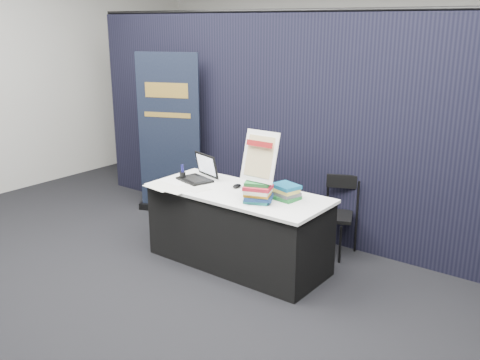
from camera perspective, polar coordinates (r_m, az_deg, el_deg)
name	(u,v)px	position (r m, az deg, el deg)	size (l,w,h in m)	color
floor	(202,284)	(5.02, -4.12, -10.96)	(8.00, 8.00, 0.00)	black
wall_back	(389,63)	(7.91, 15.56, 11.92)	(8.00, 0.02, 3.50)	#A9A79F
drape_partition	(297,128)	(5.85, 6.10, 5.50)	(6.00, 0.08, 2.40)	black
display_table	(238,228)	(5.24, -0.22, -5.12)	(1.80, 0.75, 0.75)	black
laptop	(198,174)	(5.49, -4.53, 0.66)	(0.40, 0.36, 0.26)	black
mouse	(237,186)	(5.23, -0.33, -0.64)	(0.07, 0.11, 0.03)	black
brochure_left	(175,190)	(5.20, -7.00, -1.04)	(0.27, 0.19, 0.00)	silver
brochure_mid	(161,186)	(5.32, -8.38, -0.68)	(0.32, 0.23, 0.00)	silver
brochure_right	(196,187)	(5.25, -4.76, -0.80)	(0.29, 0.21, 0.00)	silver
pen_cup	(183,176)	(5.52, -6.13, 0.45)	(0.06, 0.06, 0.08)	black
book_stack_tall	(257,192)	(4.78, 1.88, -1.31)	(0.29, 0.26, 0.19)	#1A6562
book_stack_short	(286,192)	(4.91, 4.89, -1.25)	(0.27, 0.23, 0.14)	#1A632A
info_sign	(260,157)	(4.72, 2.13, 2.48)	(0.34, 0.16, 0.47)	black
pullup_banner	(169,144)	(6.60, -7.55, 3.85)	(0.81, 0.42, 1.97)	black
stacking_chair	(336,211)	(5.57, 10.18, -3.30)	(0.48, 0.49, 0.80)	black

